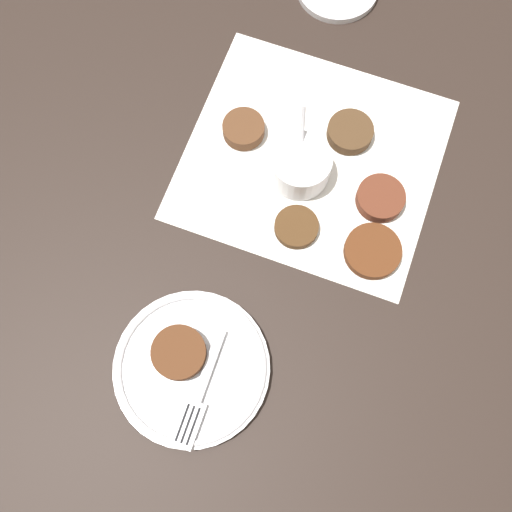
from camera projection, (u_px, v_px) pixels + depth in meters
ground_plane at (325, 162)px, 0.87m from camera, size 4.00×4.00×0.00m
napkin at (312, 161)px, 0.86m from camera, size 0.39×0.36×0.00m
sauce_bowl at (301, 167)px, 0.83m from camera, size 0.09×0.10×0.09m
fritter_0 at (382, 198)px, 0.83m from camera, size 0.07×0.07×0.02m
fritter_1 at (351, 132)px, 0.86m from camera, size 0.07×0.07×0.02m
fritter_2 at (245, 129)px, 0.87m from camera, size 0.06×0.06×0.02m
fritter_3 at (298, 227)px, 0.83m from camera, size 0.06×0.06×0.01m
fritter_4 at (374, 251)px, 0.81m from camera, size 0.08×0.08×0.01m
serving_plate at (193, 368)px, 0.77m from camera, size 0.20×0.20×0.02m
fritter_on_plate at (180, 353)px, 0.76m from camera, size 0.07×0.07×0.02m
fork at (198, 401)px, 0.75m from camera, size 0.03×0.15×0.00m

